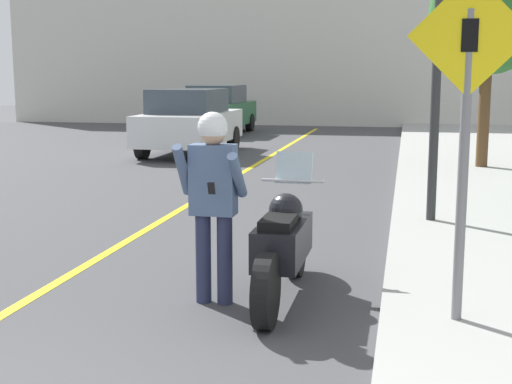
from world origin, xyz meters
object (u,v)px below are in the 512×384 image
motorcycle (283,245)px  person_biker (213,188)px  traffic_light (439,11)px  crossing_sign (466,117)px  parked_car_white (190,121)px  street_tree (489,16)px  parked_car_green (218,109)px

motorcycle → person_biker: size_ratio=1.28×
motorcycle → traffic_light: size_ratio=0.57×
crossing_sign → parked_car_white: size_ratio=0.63×
person_biker → crossing_sign: 2.24m
street_tree → crossing_sign: bearing=-96.5°
street_tree → motorcycle: bearing=-106.0°
crossing_sign → traffic_light: traffic_light is taller
crossing_sign → traffic_light: bearing=91.2°
motorcycle → crossing_sign: 2.07m
traffic_light → street_tree: street_tree is taller
crossing_sign → traffic_light: 4.08m
motorcycle → traffic_light: traffic_light is taller
parked_car_white → parked_car_green: bearing=98.3°
person_biker → crossing_sign: bearing=-12.1°
motorcycle → person_biker: bearing=-156.2°
traffic_light → parked_car_white: bearing=125.6°
parked_car_white → parked_car_green: 6.37m
crossing_sign → person_biker: bearing=167.9°
person_biker → traffic_light: (2.01, 3.48, 1.78)m
motorcycle → person_biker: (-0.59, -0.26, 0.56)m
traffic_light → parked_car_white: traffic_light is taller
parked_car_green → person_biker: bearing=-75.2°
street_tree → parked_car_white: (-7.04, 2.27, -2.36)m
person_biker → parked_car_green: size_ratio=0.41×
traffic_light → street_tree: (1.20, 5.90, 0.37)m
parked_car_green → parked_car_white: bearing=-81.7°
motorcycle → parked_car_green: parked_car_green is taller
parked_car_white → crossing_sign: bearing=-63.9°
crossing_sign → parked_car_white: (-5.92, 12.09, -0.88)m
parked_car_white → motorcycle: bearing=-68.8°
street_tree → parked_car_green: size_ratio=1.02×
person_biker → parked_car_green: 18.57m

